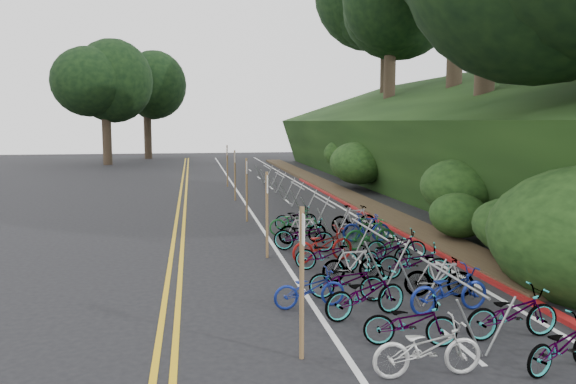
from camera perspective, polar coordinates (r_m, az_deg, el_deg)
name	(u,v)px	position (r m, az deg, el deg)	size (l,w,h in m)	color
ground	(271,318)	(11.55, -1.78, -12.68)	(120.00, 120.00, 0.00)	black
road_markings	(250,225)	(21.32, -3.87, -3.41)	(7.47, 80.00, 0.01)	gold
red_curb	(364,213)	(24.18, 7.70, -2.08)	(0.25, 28.00, 0.10)	maroon
embankment	(450,145)	(33.14, 16.17, 4.58)	(14.30, 48.14, 9.11)	black
bike_rack_front	(450,289)	(11.16, 16.17, -9.49)	(1.09, 2.80, 1.05)	gray
bike_racks_rest	(297,192)	(24.37, 0.96, -0.03)	(1.14, 23.00, 1.17)	gray
signpost_near	(302,273)	(9.26, 1.41, -8.24)	(0.08, 0.40, 2.56)	brown
signposts_rest	(240,178)	(24.97, -4.89, 1.45)	(0.08, 18.40, 2.50)	brown
bike_front	(310,289)	(12.03, 2.20, -9.78)	(1.57, 0.55, 0.82)	navy
bike_valet	(368,258)	(14.56, 8.15, -6.62)	(3.56, 13.99, 1.01)	beige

